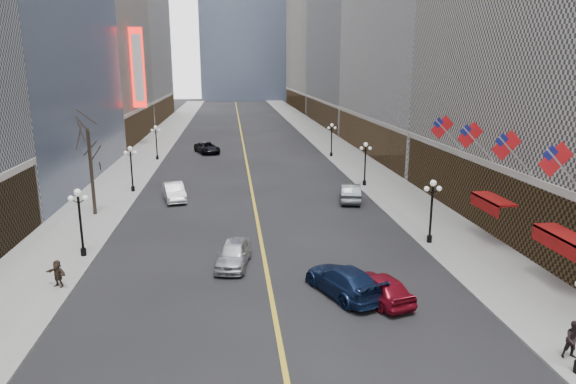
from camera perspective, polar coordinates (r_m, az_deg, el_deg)
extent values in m
cube|color=gray|center=(75.77, 5.88, 4.48)|extent=(6.00, 230.00, 0.15)
cube|color=gray|center=(75.04, -15.57, 3.95)|extent=(6.00, 230.00, 0.15)
cube|color=gold|center=(83.98, -5.00, 5.37)|extent=(0.25, 200.00, 0.02)
cube|color=#4F3C34|center=(39.20, 25.19, -1.81)|extent=(2.80, 41.00, 5.00)
cube|color=#4F3C34|center=(74.55, 9.58, 6.17)|extent=(2.80, 35.00, 5.00)
cube|color=gray|center=(114.26, 10.50, 19.49)|extent=(26.00, 40.00, 48.00)
cube|color=#4F3C34|center=(111.37, 4.22, 8.79)|extent=(2.80, 39.00, 5.00)
cube|color=#4F3C34|center=(153.72, 1.26, 10.20)|extent=(2.80, 45.00, 5.00)
cube|color=#4F3C34|center=(92.06, -16.77, 7.20)|extent=(2.80, 29.00, 5.00)
cube|color=#4F3C34|center=(125.52, -14.07, 8.99)|extent=(2.80, 37.00, 5.00)
cylinder|color=black|center=(37.73, 15.43, -5.04)|extent=(0.36, 0.36, 0.50)
cylinder|color=black|center=(37.22, 15.61, -2.49)|extent=(0.16, 0.16, 4.00)
sphere|color=white|center=(36.66, 15.84, 0.97)|extent=(0.44, 0.44, 0.44)
sphere|color=white|center=(36.58, 15.14, 0.34)|extent=(0.36, 0.36, 0.36)
sphere|color=white|center=(36.92, 16.44, 0.38)|extent=(0.36, 0.36, 0.36)
cylinder|color=black|center=(54.20, 8.49, 1.01)|extent=(0.36, 0.36, 0.50)
cylinder|color=black|center=(53.85, 8.55, 2.83)|extent=(0.16, 0.16, 4.00)
sphere|color=white|center=(53.46, 8.64, 5.25)|extent=(0.44, 0.44, 0.44)
sphere|color=white|center=(53.41, 8.16, 4.82)|extent=(0.36, 0.36, 0.36)
sphere|color=white|center=(53.64, 9.09, 4.83)|extent=(0.36, 0.36, 0.36)
cylinder|color=black|center=(71.41, 4.83, 4.20)|extent=(0.36, 0.36, 0.50)
cylinder|color=black|center=(71.14, 4.86, 5.59)|extent=(0.16, 0.16, 4.00)
sphere|color=white|center=(70.85, 4.89, 7.43)|extent=(0.44, 0.44, 0.44)
sphere|color=white|center=(70.81, 4.53, 7.10)|extent=(0.36, 0.36, 0.36)
sphere|color=white|center=(70.99, 5.25, 7.11)|extent=(0.36, 0.36, 0.36)
cylinder|color=black|center=(36.48, -21.77, -6.20)|extent=(0.36, 0.36, 0.50)
cylinder|color=black|center=(35.95, -22.02, -3.58)|extent=(0.16, 0.16, 4.00)
sphere|color=white|center=(35.37, -22.35, -0.01)|extent=(0.44, 0.44, 0.44)
sphere|color=white|center=(35.59, -22.99, -0.66)|extent=(0.36, 0.36, 0.36)
sphere|color=white|center=(35.34, -21.59, -0.62)|extent=(0.36, 0.36, 0.36)
cylinder|color=black|center=(53.34, -16.84, 0.35)|extent=(0.36, 0.36, 0.50)
cylinder|color=black|center=(52.98, -16.97, 2.19)|extent=(0.16, 0.16, 4.00)
sphere|color=white|center=(52.58, -17.15, 4.65)|extent=(0.44, 0.44, 0.44)
sphere|color=white|center=(52.73, -17.60, 4.20)|extent=(0.36, 0.36, 0.36)
sphere|color=white|center=(52.56, -16.64, 4.24)|extent=(0.36, 0.36, 0.36)
cylinder|color=black|center=(70.76, -14.31, 3.73)|extent=(0.36, 0.36, 0.50)
cylinder|color=black|center=(70.49, -14.40, 5.13)|extent=(0.16, 0.16, 4.00)
sphere|color=white|center=(70.20, -14.51, 6.98)|extent=(0.44, 0.44, 0.44)
sphere|color=white|center=(70.31, -14.86, 6.64)|extent=(0.36, 0.36, 0.36)
sphere|color=white|center=(70.18, -14.13, 6.67)|extent=(0.36, 0.36, 0.36)
cylinder|color=#B2B2B7|center=(31.20, 28.47, 2.04)|extent=(2.49, 0.12, 2.49)
cube|color=red|center=(30.73, 27.61, 3.22)|extent=(1.94, 0.04, 1.94)
cube|color=navy|center=(30.48, 27.14, 3.87)|extent=(0.88, 0.06, 0.88)
cylinder|color=#B2B2B7|center=(35.34, 23.94, 3.73)|extent=(2.49, 0.12, 2.49)
cube|color=red|center=(34.93, 23.11, 4.78)|extent=(1.94, 0.04, 1.94)
cube|color=navy|center=(34.71, 22.66, 5.36)|extent=(0.88, 0.06, 0.88)
cylinder|color=#B2B2B7|center=(39.68, 20.36, 5.04)|extent=(2.49, 0.12, 2.49)
cube|color=red|center=(39.31, 19.58, 5.99)|extent=(1.94, 0.04, 1.94)
cube|color=navy|center=(39.12, 19.16, 6.50)|extent=(0.88, 0.06, 0.88)
cylinder|color=#B2B2B7|center=(44.16, 17.49, 6.07)|extent=(2.49, 0.12, 2.49)
cube|color=red|center=(43.83, 16.76, 6.93)|extent=(1.94, 0.04, 1.94)
cube|color=navy|center=(43.66, 16.37, 7.39)|extent=(0.88, 0.06, 0.88)
cube|color=maroon|center=(32.31, 28.48, -4.21)|extent=(1.40, 4.00, 0.15)
cube|color=maroon|center=(32.06, 27.44, -4.97)|extent=(0.10, 4.00, 0.90)
cube|color=maroon|center=(38.85, 21.88, -0.70)|extent=(1.40, 4.00, 0.15)
cube|color=maroon|center=(38.64, 20.98, -1.31)|extent=(0.10, 4.00, 0.90)
cube|color=red|center=(84.22, -16.35, 13.09)|extent=(2.00, 0.50, 12.00)
cube|color=white|center=(84.21, -16.31, 13.09)|extent=(1.40, 0.55, 10.00)
cylinder|color=#2D231C|center=(45.39, -21.00, 2.07)|extent=(0.28, 0.28, 7.20)
imported|color=#B0B3B8|center=(32.65, -6.08, -6.83)|extent=(2.66, 4.95, 1.60)
imported|color=silver|center=(49.22, -12.53, 0.02)|extent=(2.76, 5.20, 1.63)
imported|color=black|center=(75.34, -8.96, 4.88)|extent=(4.34, 6.22, 1.58)
imported|color=#111F42|center=(28.75, 6.20, -9.76)|extent=(4.19, 6.03, 1.62)
imported|color=maroon|center=(28.34, 10.19, -10.33)|extent=(3.15, 4.92, 1.56)
imported|color=#4A5052|center=(48.07, 6.94, -0.04)|extent=(2.74, 5.37, 1.69)
imported|color=black|center=(25.61, 29.18, -14.17)|extent=(0.89, 0.59, 1.71)
imported|color=#33241C|center=(31.93, -24.24, -8.26)|extent=(1.46, 1.11, 1.56)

